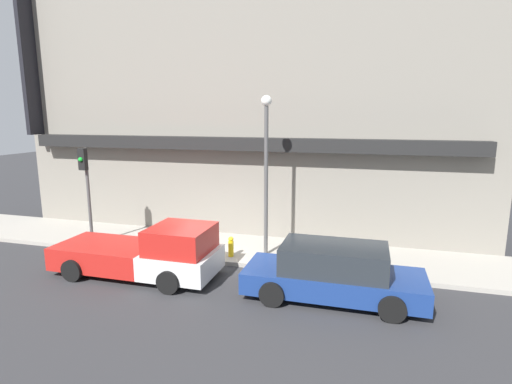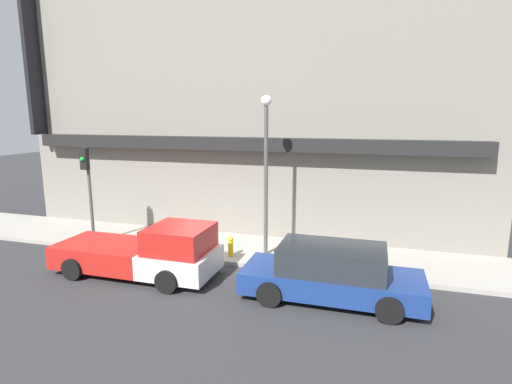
% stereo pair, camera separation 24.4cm
% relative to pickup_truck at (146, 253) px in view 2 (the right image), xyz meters
% --- Properties ---
extents(ground_plane, '(80.00, 80.00, 0.00)m').
position_rel_pickup_truck_xyz_m(ground_plane, '(1.43, 1.48, -0.75)').
color(ground_plane, '#2D2D30').
extents(sidewalk, '(36.00, 3.17, 0.14)m').
position_rel_pickup_truck_xyz_m(sidewalk, '(1.43, 3.07, -0.68)').
color(sidewalk, '#9E998E').
rests_on(sidewalk, ground).
extents(building, '(19.80, 3.80, 11.53)m').
position_rel_pickup_truck_xyz_m(building, '(1.42, 6.13, 5.01)').
color(building, gray).
rests_on(building, ground).
extents(pickup_truck, '(5.24, 2.18, 1.70)m').
position_rel_pickup_truck_xyz_m(pickup_truck, '(0.00, 0.00, 0.00)').
color(pickup_truck, silver).
rests_on(pickup_truck, ground).
extents(parked_car, '(4.89, 2.07, 1.53)m').
position_rel_pickup_truck_xyz_m(parked_car, '(5.78, 0.00, -0.01)').
color(parked_car, navy).
rests_on(parked_car, ground).
extents(fire_hydrant, '(0.19, 0.19, 0.72)m').
position_rel_pickup_truck_xyz_m(fire_hydrant, '(2.08, 2.03, -0.25)').
color(fire_hydrant, yellow).
rests_on(fire_hydrant, sidewalk).
extents(street_lamp, '(0.36, 0.36, 5.51)m').
position_rel_pickup_truck_xyz_m(street_lamp, '(3.20, 2.56, 2.84)').
color(street_lamp, '#4C4C4C').
rests_on(street_lamp, sidewalk).
extents(traffic_light, '(0.28, 0.42, 3.68)m').
position_rel_pickup_truck_xyz_m(traffic_light, '(-3.52, 1.82, 1.93)').
color(traffic_light, '#4C4C4C').
rests_on(traffic_light, sidewalk).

